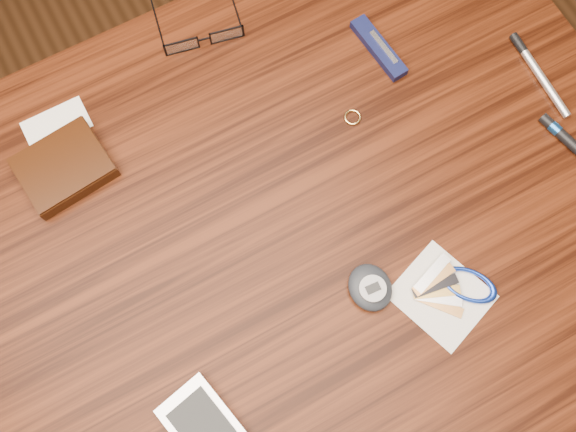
# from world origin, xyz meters

# --- Properties ---
(ground) EXTENTS (3.80, 3.80, 0.00)m
(ground) POSITION_xyz_m (0.00, 0.00, 0.00)
(ground) COLOR #472814
(ground) RESTS_ON ground
(desk) EXTENTS (1.00, 0.70, 0.75)m
(desk) POSITION_xyz_m (0.00, 0.00, 0.65)
(desk) COLOR #3A1709
(desk) RESTS_ON ground
(wallet_and_card) EXTENTS (0.11, 0.13, 0.02)m
(wallet_and_card) POSITION_xyz_m (-0.15, 0.20, 0.76)
(wallet_and_card) COLOR black
(wallet_and_card) RESTS_ON desk
(eyeglasses) EXTENTS (0.12, 0.13, 0.02)m
(eyeglasses) POSITION_xyz_m (0.08, 0.28, 0.76)
(eyeglasses) COLOR black
(eyeglasses) RESTS_ON desk
(gold_ring) EXTENTS (0.02, 0.02, 0.00)m
(gold_ring) POSITION_xyz_m (0.19, 0.09, 0.75)
(gold_ring) COLOR #E8C069
(gold_ring) RESTS_ON desk
(pedometer) EXTENTS (0.05, 0.06, 0.02)m
(pedometer) POSITION_xyz_m (0.10, -0.10, 0.76)
(pedometer) COLOR #1F2329
(pedometer) RESTS_ON desk
(notepad_keys) EXTENTS (0.13, 0.12, 0.01)m
(notepad_keys) POSITION_xyz_m (0.18, -0.14, 0.75)
(notepad_keys) COLOR silver
(notepad_keys) RESTS_ON desk
(pocket_knife) EXTENTS (0.03, 0.10, 0.01)m
(pocket_knife) POSITION_xyz_m (0.26, 0.16, 0.76)
(pocket_knife) COLOR #0C133C
(pocket_knife) RESTS_ON desk
(silver_pen) EXTENTS (0.02, 0.13, 0.01)m
(silver_pen) POSITION_xyz_m (0.42, 0.04, 0.75)
(silver_pen) COLOR silver
(silver_pen) RESTS_ON desk
(black_blue_pen) EXTENTS (0.03, 0.09, 0.01)m
(black_blue_pen) POSITION_xyz_m (0.40, -0.06, 0.76)
(black_blue_pen) COLOR black
(black_blue_pen) RESTS_ON desk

